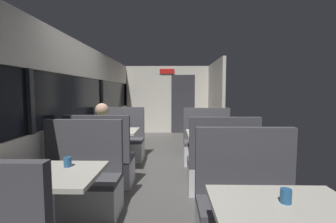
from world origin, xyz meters
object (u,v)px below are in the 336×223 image
Objects in this scene: bench_mid_window_facing_end at (101,164)px; bench_rear_aisle_facing_entry at (207,147)px; dining_table_rear_aisle at (213,138)px; dining_table_mid_window at (112,136)px; bench_near_window_facing_entry at (80,186)px; dining_table_near_window at (48,183)px; bench_mid_window_facing_entry at (121,144)px; bench_front_aisle_facing_entry at (249,214)px; coffee_cup_secondary at (68,162)px; seated_passenger at (102,150)px; bench_rear_aisle_facing_end at (221,169)px; coffee_cup_primary at (286,196)px.

bench_mid_window_facing_end is 2.15m from bench_rear_aisle_facing_entry.
dining_table_mid_window is at bearing 173.62° from dining_table_rear_aisle.
bench_mid_window_facing_end is at bearing 90.00° from bench_near_window_facing_entry.
dining_table_near_window is 0.82× the size of bench_mid_window_facing_end.
bench_mid_window_facing_entry is 1.00× the size of bench_front_aisle_facing_entry.
bench_mid_window_facing_end is 1.40m from bench_mid_window_facing_entry.
bench_front_aisle_facing_entry is at bearing -90.00° from bench_rear_aisle_facing_entry.
bench_rear_aisle_facing_entry is 12.22× the size of coffee_cup_secondary.
bench_near_window_facing_entry is at bearing -143.14° from dining_table_rear_aisle.
bench_mid_window_facing_end is (0.00, 0.84, 0.00)m from bench_near_window_facing_entry.
seated_passenger is 14.00× the size of coffee_cup_secondary.
bench_rear_aisle_facing_end reaches higher than dining_table_mid_window.
seated_passenger is (0.00, 0.07, 0.21)m from bench_mid_window_facing_end.
bench_near_window_facing_entry is 2.26m from dining_table_rear_aisle.
bench_rear_aisle_facing_end is (1.79, -0.20, 0.00)m from bench_mid_window_facing_end.
bench_front_aisle_facing_entry is 1.97m from dining_table_rear_aisle.
bench_near_window_facing_entry is at bearing 101.70° from coffee_cup_secondary.
bench_mid_window_facing_end and bench_rear_aisle_facing_end have the same top height.
bench_front_aisle_facing_entry is at bearing -1.96° from coffee_cup_secondary.
seated_passenger is at bearing 90.00° from bench_mid_window_facing_end.
coffee_cup_primary is at bearing -56.94° from dining_table_mid_window.
bench_rear_aisle_facing_entry is 3.31m from coffee_cup_primary.
bench_near_window_facing_entry and bench_front_aisle_facing_entry have the same top height.
dining_table_near_window is 1.57m from bench_mid_window_facing_end.
bench_rear_aisle_facing_entry is at bearing 15.59° from dining_table_mid_window.
coffee_cup_secondary reaches higher than dining_table_near_window.
bench_mid_window_facing_end is 1.00× the size of bench_front_aisle_facing_entry.
dining_table_mid_window is (0.00, 2.24, 0.00)m from dining_table_near_window.
bench_rear_aisle_facing_entry is at bearing 90.00° from dining_table_rear_aisle.
bench_rear_aisle_facing_end is 1.40m from bench_rear_aisle_facing_entry.
bench_rear_aisle_facing_end and bench_rear_aisle_facing_entry have the same top height.
dining_table_rear_aisle is (1.79, -0.20, 0.00)m from dining_table_mid_window.
bench_rear_aisle_facing_end is 12.22× the size of coffee_cup_primary.
coffee_cup_primary is (1.81, -1.24, 0.46)m from bench_near_window_facing_entry.
bench_mid_window_facing_end is 12.22× the size of coffee_cup_secondary.
bench_mid_window_facing_entry is 1.34m from seated_passenger.
coffee_cup_primary is at bearing -89.45° from bench_rear_aisle_facing_end.
dining_table_mid_window is 0.82× the size of bench_rear_aisle_facing_end.
bench_mid_window_facing_entry is at bearing 122.21° from bench_front_aisle_facing_entry.
coffee_cup_secondary is at bearing -86.92° from dining_table_mid_window.
dining_table_near_window is 3.29m from bench_rear_aisle_facing_entry.
bench_front_aisle_facing_entry reaches higher than dining_table_near_window.
bench_mid_window_facing_end is 1.22× the size of dining_table_rear_aisle.
seated_passenger reaches higher than dining_table_near_window.
dining_table_mid_window is at bearing -90.00° from bench_mid_window_facing_entry.
dining_table_mid_window is at bearing 90.00° from dining_table_near_window.
bench_rear_aisle_facing_entry is at bearing 48.76° from bench_near_window_facing_entry.
dining_table_rear_aisle is 2.53m from coffee_cup_secondary.
bench_mid_window_facing_entry is at bearing 153.32° from dining_table_rear_aisle.
bench_near_window_facing_entry is 2.24m from coffee_cup_primary.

